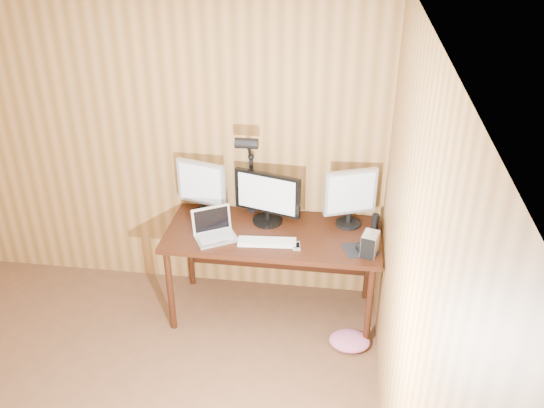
% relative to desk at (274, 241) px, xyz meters
% --- Properties ---
extents(room_shell, '(4.00, 4.00, 4.00)m').
position_rel_desk_xyz_m(room_shell, '(-0.93, -1.70, 0.62)').
color(room_shell, brown).
rests_on(room_shell, ground).
extents(desk, '(1.60, 0.70, 0.75)m').
position_rel_desk_xyz_m(desk, '(0.00, 0.00, 0.00)').
color(desk, black).
rests_on(desk, floor).
extents(monitor_center, '(0.51, 0.23, 0.41)m').
position_rel_desk_xyz_m(monitor_center, '(-0.06, 0.08, 0.33)').
color(monitor_center, black).
rests_on(monitor_center, desk).
extents(monitor_left, '(0.40, 0.19, 0.45)m').
position_rel_desk_xyz_m(monitor_left, '(-0.58, 0.12, 0.37)').
color(monitor_left, black).
rests_on(monitor_left, desk).
extents(monitor_right, '(0.39, 0.19, 0.46)m').
position_rel_desk_xyz_m(monitor_right, '(0.55, 0.12, 0.37)').
color(monitor_right, black).
rests_on(monitor_right, desk).
extents(laptop, '(0.37, 0.34, 0.21)m').
position_rel_desk_xyz_m(laptop, '(-0.42, -0.18, 0.17)').
color(laptop, silver).
rests_on(laptop, desk).
extents(keyboard, '(0.43, 0.16, 0.02)m').
position_rel_desk_xyz_m(keyboard, '(-0.02, -0.22, 0.13)').
color(keyboard, white).
rests_on(keyboard, desk).
extents(mousepad, '(0.28, 0.25, 0.00)m').
position_rel_desk_xyz_m(mousepad, '(0.65, -0.22, 0.12)').
color(mousepad, black).
rests_on(mousepad, desk).
extents(mouse, '(0.08, 0.12, 0.04)m').
position_rel_desk_xyz_m(mouse, '(0.65, -0.22, 0.14)').
color(mouse, black).
rests_on(mouse, mousepad).
extents(hard_drive, '(0.13, 0.17, 0.16)m').
position_rel_desk_xyz_m(hard_drive, '(0.71, -0.26, 0.20)').
color(hard_drive, silver).
rests_on(hard_drive, desk).
extents(phone, '(0.07, 0.12, 0.02)m').
position_rel_desk_xyz_m(phone, '(0.19, -0.24, 0.13)').
color(phone, silver).
rests_on(phone, desk).
extents(speaker, '(0.05, 0.05, 0.13)m').
position_rel_desk_xyz_m(speaker, '(0.75, 0.07, 0.19)').
color(speaker, black).
rests_on(speaker, desk).
extents(desk_lamp, '(0.17, 0.24, 0.73)m').
position_rel_desk_xyz_m(desk_lamp, '(-0.21, 0.14, 0.58)').
color(desk_lamp, black).
rests_on(desk_lamp, desk).
extents(fabric_pile, '(0.32, 0.27, 0.10)m').
position_rel_desk_xyz_m(fabric_pile, '(0.62, -0.39, -0.58)').
color(fabric_pile, '#C05D81').
rests_on(fabric_pile, floor).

